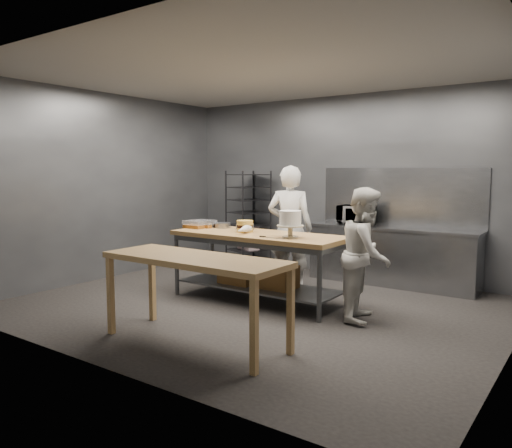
{
  "coord_description": "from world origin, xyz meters",
  "views": [
    {
      "loc": [
        3.68,
        -5.22,
        1.77
      ],
      "look_at": [
        -0.13,
        0.16,
        1.05
      ],
      "focal_mm": 35.0,
      "sensor_mm": 36.0,
      "label": 1
    }
  ],
  "objects": [
    {
      "name": "back_counter",
      "position": [
        1.0,
        2.18,
        0.45
      ],
      "size": [
        2.6,
        0.6,
        0.9
      ],
      "color": "slate",
      "rests_on": "ground"
    },
    {
      "name": "splashback_panel",
      "position": [
        1.0,
        2.48,
        1.35
      ],
      "size": [
        2.6,
        0.02,
        0.9
      ],
      "primitive_type": "cube",
      "color": "slate",
      "rests_on": "back_counter"
    },
    {
      "name": "piping_bag",
      "position": [
        -0.25,
        0.02,
        0.98
      ],
      "size": [
        0.22,
        0.4,
        0.12
      ],
      "primitive_type": "cone",
      "rotation": [
        1.57,
        0.0,
        0.27
      ],
      "color": "white",
      "rests_on": "work_table"
    },
    {
      "name": "microwave",
      "position": [
        0.4,
        2.18,
        1.05
      ],
      "size": [
        0.54,
        0.37,
        0.3
      ],
      "primitive_type": "imported",
      "color": "black",
      "rests_on": "back_counter"
    },
    {
      "name": "cake_pans",
      "position": [
        -0.95,
        0.41,
        0.96
      ],
      "size": [
        0.9,
        0.4,
        0.07
      ],
      "color": "gray",
      "rests_on": "work_table"
    },
    {
      "name": "chef_behind",
      "position": [
        -0.11,
        0.99,
        0.92
      ],
      "size": [
        0.77,
        0.62,
        1.83
      ],
      "primitive_type": "imported",
      "rotation": [
        0.0,
        0.0,
        3.45
      ],
      "color": "white",
      "rests_on": "ground"
    },
    {
      "name": "speed_rack",
      "position": [
        -1.68,
        2.1,
        0.86
      ],
      "size": [
        0.78,
        0.81,
        1.75
      ],
      "color": "black",
      "rests_on": "ground"
    },
    {
      "name": "chef_right",
      "position": [
        1.39,
        0.25,
        0.78
      ],
      "size": [
        0.75,
        0.88,
        1.57
      ],
      "primitive_type": "imported",
      "rotation": [
        0.0,
        0.0,
        1.8
      ],
      "color": "silver",
      "rests_on": "ground"
    },
    {
      "name": "back_wall",
      "position": [
        0.0,
        2.5,
        1.5
      ],
      "size": [
        6.0,
        0.04,
        3.0
      ],
      "primitive_type": "cube",
      "color": "#4C4F54",
      "rests_on": "ground"
    },
    {
      "name": "near_counter",
      "position": [
        0.32,
        -1.54,
        0.81
      ],
      "size": [
        2.0,
        0.7,
        0.9
      ],
      "color": "olive",
      "rests_on": "ground"
    },
    {
      "name": "offset_spatula",
      "position": [
        0.23,
        -0.08,
        0.93
      ],
      "size": [
        0.36,
        0.02,
        0.02
      ],
      "color": "slate",
      "rests_on": "work_table"
    },
    {
      "name": "ground",
      "position": [
        0.0,
        0.0,
        0.0
      ],
      "size": [
        6.0,
        6.0,
        0.0
      ],
      "primitive_type": "plane",
      "color": "black",
      "rests_on": "ground"
    },
    {
      "name": "layer_cake",
      "position": [
        -0.35,
        0.21,
        1.0
      ],
      "size": [
        0.22,
        0.22,
        0.16
      ],
      "color": "gold",
      "rests_on": "work_table"
    },
    {
      "name": "pastry_clamshells",
      "position": [
        -1.2,
        0.24,
        0.98
      ],
      "size": [
        0.36,
        0.37,
        0.11
      ],
      "color": "#95581D",
      "rests_on": "work_table"
    },
    {
      "name": "frosted_cake_stand",
      "position": [
        0.45,
        0.08,
        1.14
      ],
      "size": [
        0.34,
        0.34,
        0.34
      ],
      "color": "#B2AA8F",
      "rests_on": "work_table"
    },
    {
      "name": "work_table",
      "position": [
        -0.14,
        0.2,
        0.57
      ],
      "size": [
        2.4,
        0.9,
        0.92
      ],
      "color": "olive",
      "rests_on": "ground"
    }
  ]
}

